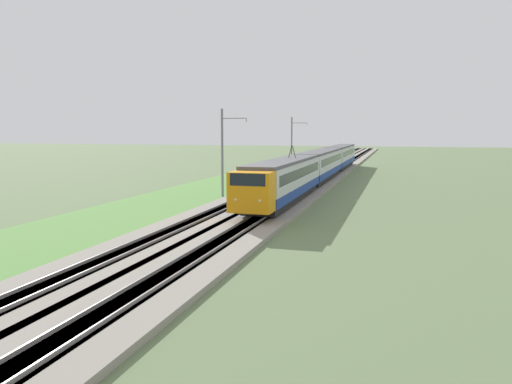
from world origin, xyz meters
TOP-DOWN VIEW (x-y plane):
  - ballast_main at (50.00, 0.00)m, footprint 240.00×4.40m
  - ballast_adjacent at (50.00, -3.89)m, footprint 240.00×4.40m
  - track_main at (50.00, 0.00)m, footprint 240.00×1.57m
  - track_adjacent at (50.00, -3.89)m, footprint 240.00×1.57m
  - grass_verge at (50.00, 6.04)m, footprint 240.00×10.08m
  - passenger_train at (56.80, -3.89)m, footprint 62.04×3.02m
  - catenary_mast_mid at (39.47, 2.80)m, footprint 0.22×2.56m
  - catenary_mast_far at (70.95, 2.80)m, footprint 0.22×2.56m

SIDE VIEW (x-z plane):
  - grass_verge at x=50.00m, z-range 0.00..0.12m
  - ballast_main at x=50.00m, z-range 0.00..0.30m
  - ballast_adjacent at x=50.00m, z-range 0.00..0.30m
  - track_main at x=50.00m, z-range -0.07..0.38m
  - track_adjacent at x=50.00m, z-range -0.07..0.38m
  - passenger_train at x=56.80m, z-range -0.16..4.86m
  - catenary_mast_mid at x=39.47m, z-range 0.14..8.57m
  - catenary_mast_far at x=70.95m, z-range 0.14..8.58m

